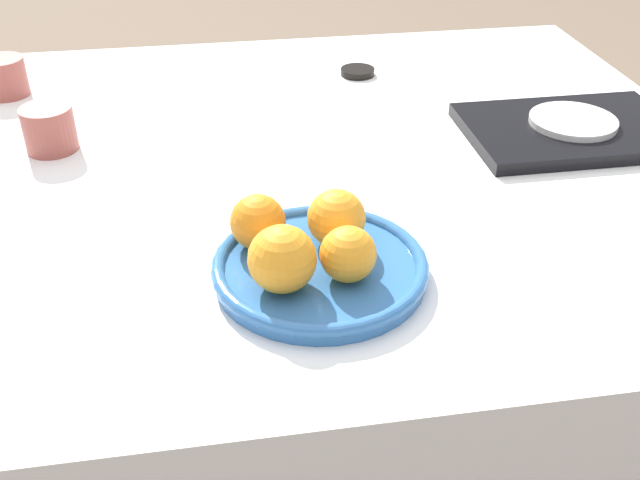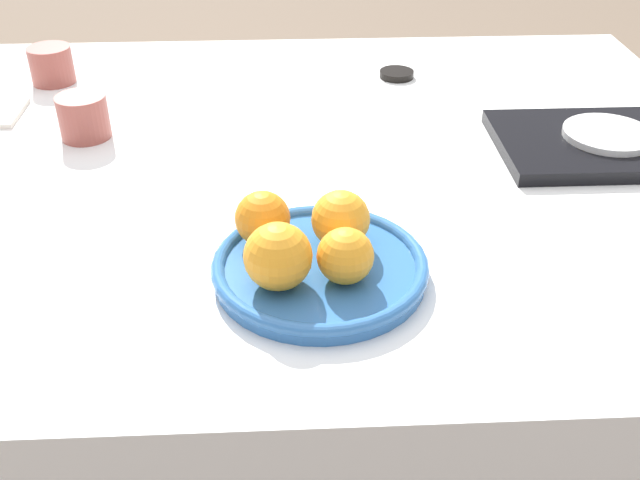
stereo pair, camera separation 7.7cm
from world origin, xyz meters
The scene contains 11 objects.
table centered at (0.00, 0.00, 0.37)m, with size 1.45×1.05×0.74m.
fruit_platter centered at (0.07, -0.30, 0.76)m, with size 0.24×0.24×0.02m.
orange_0 centered at (0.10, -0.33, 0.79)m, with size 0.06×0.06×0.06m.
orange_1 centered at (0.10, -0.26, 0.79)m, with size 0.07×0.07×0.07m.
orange_2 centered at (0.03, -0.34, 0.80)m, with size 0.07×0.07×0.07m.
orange_3 centered at (0.01, -0.25, 0.79)m, with size 0.06×0.06×0.06m.
serving_tray centered at (0.51, 0.00, 0.75)m, with size 0.32×0.22×0.02m.
side_plate centered at (0.51, 0.00, 0.77)m, with size 0.13×0.13×0.01m.
cup_0 centered at (-0.37, 0.31, 0.77)m, with size 0.08×0.08×0.06m.
cup_1 centered at (-0.27, 0.08, 0.78)m, with size 0.08×0.08×0.07m.
soy_dish centered at (0.24, 0.31, 0.75)m, with size 0.06×0.06×0.01m.
Camera 1 is at (-0.04, -0.98, 1.24)m, focal length 42.00 mm.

